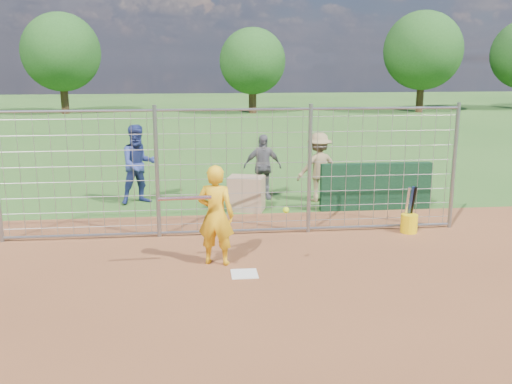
{
  "coord_description": "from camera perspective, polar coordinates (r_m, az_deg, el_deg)",
  "views": [
    {
      "loc": [
        -0.75,
        -8.95,
        3.45
      ],
      "look_at": [
        0.3,
        0.8,
        1.15
      ],
      "focal_mm": 40.0,
      "sensor_mm": 36.0,
      "label": 1
    }
  ],
  "objects": [
    {
      "name": "tree_line",
      "position": [
        37.28,
        -0.17,
        13.6
      ],
      "size": [
        44.66,
        6.72,
        6.48
      ],
      "color": "#3F2B19",
      "rests_on": "ground"
    },
    {
      "name": "equipment_bin",
      "position": [
        13.22,
        -0.97,
        -0.15
      ],
      "size": [
        0.93,
        0.76,
        0.8
      ],
      "primitive_type": "cube",
      "rotation": [
        0.0,
        0.0,
        -0.3
      ],
      "color": "tan",
      "rests_on": "ground"
    },
    {
      "name": "ground",
      "position": [
        9.62,
        -1.28,
        -7.82
      ],
      "size": [
        100.0,
        100.0,
        0.0
      ],
      "primitive_type": "plane",
      "color": "#2D591E",
      "rests_on": "ground"
    },
    {
      "name": "infield_dirt",
      "position": [
        6.92,
        0.93,
        -16.67
      ],
      "size": [
        18.0,
        18.0,
        0.0
      ],
      "primitive_type": "plane",
      "color": "brown",
      "rests_on": "ground"
    },
    {
      "name": "bystander_b",
      "position": [
        14.24,
        0.65,
        2.54
      ],
      "size": [
        0.99,
        0.48,
        1.64
      ],
      "primitive_type": "imported",
      "rotation": [
        0.0,
        0.0,
        0.08
      ],
      "color": "slate",
      "rests_on": "ground"
    },
    {
      "name": "dugout_wall",
      "position": [
        13.53,
        11.87,
        0.54
      ],
      "size": [
        2.6,
        0.2,
        1.1
      ],
      "primitive_type": "cube",
      "color": "#11381E",
      "rests_on": "ground"
    },
    {
      "name": "bucket_with_bats",
      "position": [
        11.97,
        15.07,
        -2.8
      ],
      "size": [
        0.34,
        0.37,
        0.97
      ],
      "color": "yellow",
      "rests_on": "ground"
    },
    {
      "name": "equipment_in_play",
      "position": [
        9.26,
        -4.69,
        -0.9
      ],
      "size": [
        2.11,
        0.35,
        0.27
      ],
      "color": "silver",
      "rests_on": "ground"
    },
    {
      "name": "bystander_c",
      "position": [
        14.08,
        6.29,
        2.48
      ],
      "size": [
        1.21,
        0.85,
        1.7
      ],
      "primitive_type": "imported",
      "rotation": [
        0.0,
        0.0,
        3.36
      ],
      "color": "#92794F",
      "rests_on": "ground"
    },
    {
      "name": "batter",
      "position": [
        9.67,
        -4.05,
        -2.33
      ],
      "size": [
        0.72,
        0.58,
        1.73
      ],
      "primitive_type": "imported",
      "rotation": [
        0.0,
        0.0,
        2.85
      ],
      "color": "#F5B015",
      "rests_on": "ground"
    },
    {
      "name": "bystander_a",
      "position": [
        14.06,
        -11.63,
        2.72
      ],
      "size": [
        1.13,
        1.02,
        1.92
      ],
      "primitive_type": "imported",
      "rotation": [
        0.0,
        0.0,
        0.38
      ],
      "color": "navy",
      "rests_on": "ground"
    },
    {
      "name": "backstop_fence",
      "position": [
        11.19,
        -2.18,
        1.9
      ],
      "size": [
        9.08,
        0.08,
        2.6
      ],
      "color": "gray",
      "rests_on": "ground"
    },
    {
      "name": "home_plate",
      "position": [
        9.43,
        -1.18,
        -8.19
      ],
      "size": [
        0.43,
        0.43,
        0.02
      ],
      "primitive_type": "cube",
      "color": "silver",
      "rests_on": "ground"
    }
  ]
}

